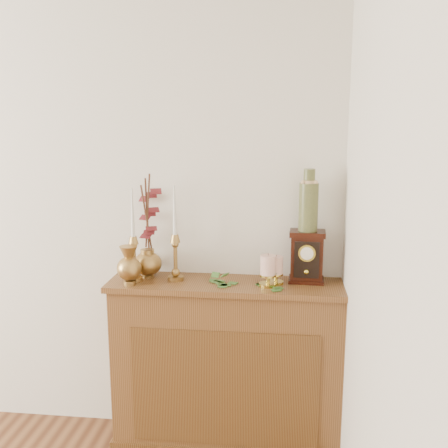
# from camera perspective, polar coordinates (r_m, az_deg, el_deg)

# --- Properties ---
(console_shelf) EXTENTS (1.24, 0.34, 0.93)m
(console_shelf) POSITION_cam_1_polar(r_m,az_deg,el_deg) (2.92, 0.31, -15.59)
(console_shelf) COLOR brown
(console_shelf) RESTS_ON ground
(candlestick_left) EXTENTS (0.08, 0.08, 0.49)m
(candlestick_left) POSITION_cam_1_polar(r_m,az_deg,el_deg) (2.76, -9.79, -2.94)
(candlestick_left) COLOR olive
(candlestick_left) RESTS_ON console_shelf
(candlestick_center) EXTENTS (0.08, 0.08, 0.50)m
(candlestick_center) POSITION_cam_1_polar(r_m,az_deg,el_deg) (2.74, -5.32, -2.81)
(candlestick_center) COLOR olive
(candlestick_center) RESTS_ON console_shelf
(bud_vase) EXTENTS (0.13, 0.13, 0.20)m
(bud_vase) POSITION_cam_1_polar(r_m,az_deg,el_deg) (2.71, -10.30, -4.49)
(bud_vase) COLOR olive
(bud_vase) RESTS_ON console_shelf
(ginger_jar) EXTENTS (0.23, 0.24, 0.56)m
(ginger_jar) POSITION_cam_1_polar(r_m,az_deg,el_deg) (2.84, -8.11, -0.56)
(ginger_jar) COLOR olive
(ginger_jar) RESTS_ON console_shelf
(pillar_candle_left) EXTENTS (0.08, 0.08, 0.15)m
(pillar_candle_left) POSITION_cam_1_polar(r_m,az_deg,el_deg) (2.70, 5.68, -4.85)
(pillar_candle_left) COLOR gold
(pillar_candle_left) RESTS_ON console_shelf
(pillar_candle_right) EXTENTS (0.09, 0.09, 0.17)m
(pillar_candle_right) POSITION_cam_1_polar(r_m,az_deg,el_deg) (2.66, 4.81, -4.91)
(pillar_candle_right) COLOR gold
(pillar_candle_right) RESTS_ON console_shelf
(ivy_garland) EXTENTS (0.40, 0.15, 0.07)m
(ivy_garland) POSITION_cam_1_polar(r_m,az_deg,el_deg) (2.68, 1.98, -6.49)
(ivy_garland) COLOR #376225
(ivy_garland) RESTS_ON console_shelf
(mantel_clock) EXTENTS (0.19, 0.13, 0.27)m
(mantel_clock) POSITION_cam_1_polar(r_m,az_deg,el_deg) (2.74, 9.00, -3.56)
(mantel_clock) COLOR black
(mantel_clock) RESTS_ON console_shelf
(ceramic_vase) EXTENTS (0.10, 0.10, 0.32)m
(ceramic_vase) POSITION_cam_1_polar(r_m,az_deg,el_deg) (2.69, 9.19, 2.23)
(ceramic_vase) COLOR #193326
(ceramic_vase) RESTS_ON mantel_clock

